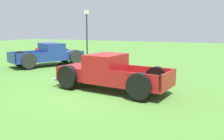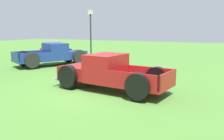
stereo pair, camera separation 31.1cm
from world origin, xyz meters
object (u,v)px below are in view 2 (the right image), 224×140
at_px(pickup_truck_behind_left, 56,55).
at_px(lamp_post_near, 91,34).
at_px(sedan_distant_b, 52,48).
at_px(pickup_truck_foreground, 105,73).

xyz_separation_m(pickup_truck_behind_left, lamp_post_near, (3.58, -0.75, 1.45)).
bearing_deg(lamp_post_near, pickup_truck_behind_left, 168.11).
distance_m(pickup_truck_behind_left, sedan_distant_b, 6.90).
bearing_deg(sedan_distant_b, pickup_truck_behind_left, -136.93).
xyz_separation_m(pickup_truck_foreground, lamp_post_near, (8.39, 5.85, 1.47)).
relative_size(pickup_truck_foreground, pickup_truck_behind_left, 0.96).
bearing_deg(pickup_truck_foreground, sedan_distant_b, 48.98).
bearing_deg(pickup_truck_behind_left, lamp_post_near, -11.89).
height_order(pickup_truck_foreground, pickup_truck_behind_left, pickup_truck_behind_left).
relative_size(pickup_truck_foreground, sedan_distant_b, 1.22).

